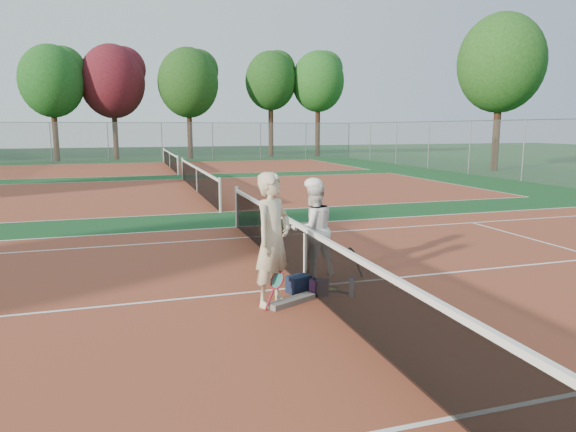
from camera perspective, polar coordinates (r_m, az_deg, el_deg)
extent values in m
plane|color=#103C1A|center=(8.66, 1.91, -7.90)|extent=(130.00, 130.00, 0.00)
cube|color=brown|center=(8.66, 1.91, -7.88)|extent=(23.77, 10.97, 0.01)
cube|color=brown|center=(21.61, -10.05, 2.68)|extent=(23.77, 10.97, 0.01)
cube|color=brown|center=(34.98, -12.97, 5.26)|extent=(23.77, 10.97, 0.01)
imported|color=beige|center=(7.58, -1.70, -2.64)|extent=(0.87, 0.83, 2.00)
imported|color=white|center=(9.09, 2.80, -1.49)|extent=(0.91, 0.76, 1.71)
cube|color=black|center=(8.35, 1.17, -7.57)|extent=(0.41, 0.34, 0.28)
cube|color=black|center=(8.25, 3.46, -7.92)|extent=(0.36, 0.31, 0.25)
cube|color=#5E5A55|center=(7.85, 0.43, -9.45)|extent=(0.83, 0.52, 0.09)
cylinder|color=silver|center=(8.20, 7.07, -7.88)|extent=(0.09, 0.09, 0.30)
cylinder|color=#382314|center=(44.64, -24.46, 8.73)|extent=(0.44, 0.44, 4.92)
ellipsoid|color=#144916|center=(44.77, -24.80, 13.45)|extent=(4.82, 4.82, 5.55)
cylinder|color=#382314|center=(45.34, -18.66, 9.18)|extent=(0.44, 0.44, 5.06)
ellipsoid|color=#4B1018|center=(45.49, -18.93, 13.96)|extent=(5.17, 5.17, 5.94)
cylinder|color=#382314|center=(44.87, -10.87, 9.51)|extent=(0.44, 0.44, 5.05)
ellipsoid|color=#173F12|center=(45.02, -11.03, 14.33)|extent=(5.02, 5.02, 5.78)
cylinder|color=#382314|center=(47.18, -1.91, 9.89)|extent=(0.44, 0.44, 5.39)
ellipsoid|color=#153E11|center=(47.36, -1.94, 14.78)|extent=(4.52, 4.52, 5.20)
cylinder|color=#382314|center=(47.83, 3.31, 9.87)|extent=(0.44, 0.44, 5.38)
ellipsoid|color=#184F16|center=(48.00, 3.36, 14.69)|extent=(4.73, 4.73, 5.44)
cylinder|color=#382314|center=(34.19, 22.16, 9.00)|extent=(0.44, 0.44, 5.14)
ellipsoid|color=#1A4714|center=(34.40, 22.59, 15.42)|extent=(5.09, 5.09, 5.85)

